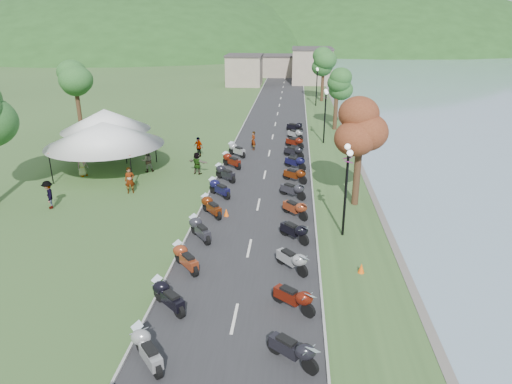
{
  "coord_description": "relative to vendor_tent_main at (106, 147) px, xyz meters",
  "views": [
    {
      "loc": [
        2.15,
        -5.1,
        11.25
      ],
      "look_at": [
        -0.06,
        20.88,
        1.3
      ],
      "focal_mm": 32.0,
      "sensor_mm": 36.0,
      "label": 1
    }
  ],
  "objects": [
    {
      "name": "pedestrian_b",
      "position": [
        3.06,
        0.37,
        -2.0
      ],
      "size": [
        1.0,
        0.81,
        1.81
      ],
      "primitive_type": "imported",
      "rotation": [
        0.0,
        0.0,
        3.57
      ],
      "color": "slate",
      "rests_on": "ground"
    },
    {
      "name": "pedestrian_c",
      "position": [
        -0.87,
        -7.33,
        -2.0
      ],
      "size": [
        1.03,
        1.25,
        1.82
      ],
      "primitive_type": "imported",
      "rotation": [
        0.0,
        0.0,
        5.26
      ],
      "color": "slate",
      "rests_on": "ground"
    },
    {
      "name": "moto_row_right",
      "position": [
        14.46,
        -5.77,
        -1.45
      ],
      "size": [
        2.6,
        43.32,
        1.1
      ],
      "primitive_type": null,
      "color": "#331411",
      "rests_on": "ground"
    },
    {
      "name": "far_building",
      "position": [
        10.21,
        57.37,
        0.5
      ],
      "size": [
        18.0,
        16.0,
        5.0
      ],
      "primitive_type": "cube",
      "color": "gray",
      "rests_on": "ground"
    },
    {
      "name": "hills_backdrop",
      "position": [
        12.21,
        172.37,
        -2.0
      ],
      "size": [
        360.0,
        120.0,
        76.0
      ],
      "primitive_type": null,
      "color": "#285621",
      "rests_on": "ground"
    },
    {
      "name": "vendor_tent_side",
      "position": [
        -1.91,
        4.9,
        0.0
      ],
      "size": [
        5.03,
        5.03,
        4.0
      ],
      "primitive_type": null,
      "color": "white",
      "rests_on": "ground"
    },
    {
      "name": "pedestrian_a",
      "position": [
        3.28,
        -4.27,
        -2.0
      ],
      "size": [
        0.8,
        0.7,
        1.84
      ],
      "primitive_type": "imported",
      "rotation": [
        0.0,
        0.0,
        0.36
      ],
      "color": "slate",
      "rests_on": "ground"
    },
    {
      "name": "tree_lakeside",
      "position": [
        18.4,
        -5.02,
        1.98
      ],
      "size": [
        2.86,
        2.86,
        7.95
      ],
      "primitive_type": null,
      "color": "#316D2C",
      "rests_on": "ground"
    },
    {
      "name": "moto_row_left",
      "position": [
        9.5,
        -14.03,
        -1.45
      ],
      "size": [
        2.6,
        40.78,
        1.1
      ],
      "primitive_type": null,
      "color": "#331411",
      "rests_on": "ground"
    },
    {
      "name": "vendor_tent_main",
      "position": [
        0.0,
        0.0,
        0.0
      ],
      "size": [
        5.92,
        5.92,
        4.0
      ],
      "primitive_type": null,
      "color": "white",
      "rests_on": "ground"
    },
    {
      "name": "road",
      "position": [
        12.21,
        12.37,
        -1.99
      ],
      "size": [
        7.0,
        120.0,
        0.02
      ],
      "primitive_type": "cube",
      "color": "#2A2A2C",
      "rests_on": "ground"
    }
  ]
}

